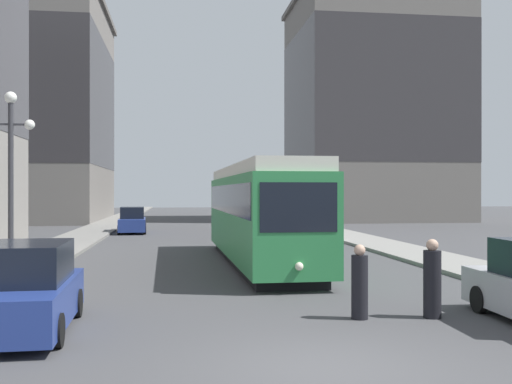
{
  "coord_description": "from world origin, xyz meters",
  "views": [
    {
      "loc": [
        -2.42,
        -9.41,
        2.88
      ],
      "look_at": [
        0.24,
        10.59,
        2.87
      ],
      "focal_mm": 41.8,
      "sensor_mm": 36.0,
      "label": 1
    }
  ],
  "objects_px": {
    "parked_car_left_mid": "(132,221)",
    "transit_bus": "(285,206)",
    "streetcar": "(258,211)",
    "parked_car_left_near": "(26,291)",
    "pedestrian_crossing_near": "(360,284)",
    "lamp_post_left_near": "(11,158)",
    "pedestrian_crossing_far": "(432,281)"
  },
  "relations": [
    {
      "from": "transit_bus",
      "to": "parked_car_left_mid",
      "type": "height_order",
      "value": "transit_bus"
    },
    {
      "from": "streetcar",
      "to": "lamp_post_left_near",
      "type": "relative_size",
      "value": 2.57
    },
    {
      "from": "transit_bus",
      "to": "pedestrian_crossing_far",
      "type": "distance_m",
      "value": 25.15
    },
    {
      "from": "transit_bus",
      "to": "pedestrian_crossing_far",
      "type": "bearing_deg",
      "value": -93.21
    },
    {
      "from": "streetcar",
      "to": "pedestrian_crossing_far",
      "type": "relative_size",
      "value": 8.22
    },
    {
      "from": "transit_bus",
      "to": "lamp_post_left_near",
      "type": "xyz_separation_m",
      "value": [
        -11.91,
        -19.23,
        1.96
      ]
    },
    {
      "from": "pedestrian_crossing_far",
      "to": "lamp_post_left_near",
      "type": "relative_size",
      "value": 0.31
    },
    {
      "from": "transit_bus",
      "to": "pedestrian_crossing_near",
      "type": "relative_size",
      "value": 7.53
    },
    {
      "from": "streetcar",
      "to": "lamp_post_left_near",
      "type": "bearing_deg",
      "value": -150.98
    },
    {
      "from": "pedestrian_crossing_near",
      "to": "parked_car_left_near",
      "type": "bearing_deg",
      "value": -44.59
    },
    {
      "from": "pedestrian_crossing_far",
      "to": "pedestrian_crossing_near",
      "type": "bearing_deg",
      "value": 60.35
    },
    {
      "from": "transit_bus",
      "to": "parked_car_left_mid",
      "type": "bearing_deg",
      "value": 156.97
    },
    {
      "from": "parked_car_left_near",
      "to": "parked_car_left_mid",
      "type": "height_order",
      "value": "same"
    },
    {
      "from": "pedestrian_crossing_near",
      "to": "lamp_post_left_near",
      "type": "distance_m",
      "value": 11.19
    },
    {
      "from": "pedestrian_crossing_far",
      "to": "parked_car_left_mid",
      "type": "bearing_deg",
      "value": -9.17
    },
    {
      "from": "streetcar",
      "to": "lamp_post_left_near",
      "type": "xyz_separation_m",
      "value": [
        -8.19,
        -4.77,
        1.81
      ]
    },
    {
      "from": "transit_bus",
      "to": "pedestrian_crossing_near",
      "type": "xyz_separation_m",
      "value": [
        -2.83,
        -24.99,
        -1.16
      ]
    },
    {
      "from": "streetcar",
      "to": "parked_car_left_mid",
      "type": "bearing_deg",
      "value": 107.52
    },
    {
      "from": "parked_car_left_near",
      "to": "lamp_post_left_near",
      "type": "xyz_separation_m",
      "value": [
        -1.9,
        6.07,
        3.07
      ]
    },
    {
      "from": "pedestrian_crossing_near",
      "to": "pedestrian_crossing_far",
      "type": "bearing_deg",
      "value": 129.31
    },
    {
      "from": "pedestrian_crossing_far",
      "to": "lamp_post_left_near",
      "type": "xyz_separation_m",
      "value": [
        -10.75,
        5.87,
        3.07
      ]
    },
    {
      "from": "parked_car_left_mid",
      "to": "transit_bus",
      "type": "bearing_deg",
      "value": -25.41
    },
    {
      "from": "streetcar",
      "to": "lamp_post_left_near",
      "type": "distance_m",
      "value": 9.65
    },
    {
      "from": "transit_bus",
      "to": "parked_car_left_near",
      "type": "distance_m",
      "value": 27.23
    },
    {
      "from": "pedestrian_crossing_near",
      "to": "pedestrian_crossing_far",
      "type": "xyz_separation_m",
      "value": [
        1.68,
        -0.11,
        0.05
      ]
    },
    {
      "from": "transit_bus",
      "to": "pedestrian_crossing_far",
      "type": "xyz_separation_m",
      "value": [
        -1.16,
        -25.1,
        -1.11
      ]
    },
    {
      "from": "streetcar",
      "to": "parked_car_left_near",
      "type": "bearing_deg",
      "value": -121.32
    },
    {
      "from": "pedestrian_crossing_near",
      "to": "lamp_post_left_near",
      "type": "relative_size",
      "value": 0.29
    },
    {
      "from": "parked_car_left_near",
      "to": "transit_bus",
      "type": "bearing_deg",
      "value": 66.5
    },
    {
      "from": "parked_car_left_near",
      "to": "pedestrian_crossing_far",
      "type": "bearing_deg",
      "value": -0.61
    },
    {
      "from": "parked_car_left_mid",
      "to": "pedestrian_crossing_far",
      "type": "xyz_separation_m",
      "value": [
        8.85,
        -29.24,
        -0.01
      ]
    },
    {
      "from": "streetcar",
      "to": "pedestrian_crossing_near",
      "type": "bearing_deg",
      "value": -86.4
    }
  ]
}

